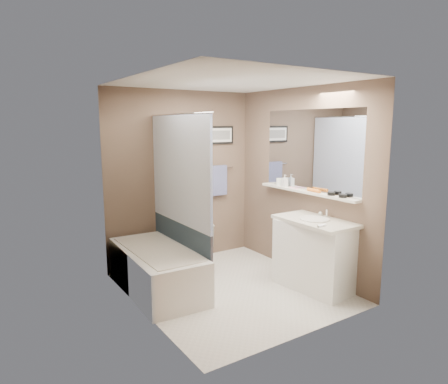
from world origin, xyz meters
TOP-DOWN VIEW (x-y plane):
  - ground at (0.00, 0.00)m, footprint 2.50×2.50m
  - ceiling at (0.00, 0.00)m, footprint 2.20×2.50m
  - wall_back at (0.00, 1.23)m, footprint 2.20×0.04m
  - wall_front at (0.00, -1.23)m, footprint 2.20×0.04m
  - wall_left at (-1.08, 0.00)m, footprint 0.04×2.50m
  - wall_right at (1.08, 0.00)m, footprint 0.04×2.50m
  - tile_surround at (-1.09, 0.50)m, footprint 0.02×1.55m
  - curtain_rod at (-0.40, 0.50)m, footprint 0.02×1.55m
  - curtain_upper at (-0.40, 0.50)m, footprint 0.03×1.45m
  - curtain_lower at (-0.40, 0.50)m, footprint 0.03×1.45m
  - mirror at (1.09, -0.15)m, footprint 0.02×1.60m
  - shelf at (1.04, -0.15)m, footprint 0.12×1.60m
  - towel_bar at (0.55, 1.22)m, footprint 0.60×0.02m
  - towel at (0.55, 1.20)m, footprint 0.34×0.05m
  - art_frame at (0.55, 1.23)m, footprint 0.62×0.02m
  - art_mat at (0.55, 1.22)m, footprint 0.56×0.00m
  - art_image at (0.55, 1.22)m, footprint 0.50×0.00m
  - door at (0.55, -1.24)m, footprint 0.80×0.02m
  - door_handle at (0.22, -1.19)m, footprint 0.10×0.02m
  - bathtub at (-0.75, 0.44)m, footprint 0.76×1.53m
  - tub_rim at (-0.75, 0.44)m, footprint 0.56×1.36m
  - toilet at (-0.07, 0.84)m, footprint 0.50×0.74m
  - vanity at (0.85, -0.51)m, footprint 0.60×0.95m
  - countertop at (0.84, -0.51)m, footprint 0.54×0.96m
  - sink_basin at (0.83, -0.51)m, footprint 0.34×0.34m
  - faucet_spout at (1.03, -0.51)m, footprint 0.02×0.02m
  - faucet_knob at (1.03, -0.41)m, footprint 0.05×0.05m
  - candle_bowl_near at (1.04, -0.73)m, footprint 0.09×0.09m
  - candle_bowl_far at (1.04, -0.56)m, footprint 0.09×0.09m
  - hair_brush_front at (1.04, -0.28)m, footprint 0.05×0.22m
  - pink_comb at (1.04, 0.07)m, footprint 0.04×0.16m
  - glass_jar at (1.04, 0.36)m, footprint 0.08×0.08m
  - soap_bottle at (1.04, 0.25)m, footprint 0.08×0.08m

SIDE VIEW (x-z plane):
  - ground at x=0.00m, z-range 0.00..0.00m
  - bathtub at x=-0.75m, z-range 0.00..0.50m
  - toilet at x=-0.07m, z-range 0.00..0.70m
  - vanity at x=0.85m, z-range 0.00..0.80m
  - tub_rim at x=-0.75m, z-range 0.49..0.51m
  - curtain_lower at x=-0.40m, z-range 0.40..0.76m
  - countertop at x=0.84m, z-range 0.80..0.84m
  - sink_basin at x=0.83m, z-range 0.84..0.86m
  - faucet_knob at x=1.03m, z-range 0.84..0.90m
  - faucet_spout at x=1.03m, z-range 0.84..0.94m
  - tile_surround at x=-1.09m, z-range 0.00..2.00m
  - door at x=0.55m, z-range 0.00..2.00m
  - door_handle at x=0.22m, z-range 0.99..1.01m
  - shelf at x=1.04m, z-range 1.09..1.11m
  - pink_comb at x=1.04m, z-range 1.11..1.12m
  - towel at x=0.55m, z-range 0.90..1.34m
  - candle_bowl_near at x=1.04m, z-range 1.11..1.16m
  - candle_bowl_far at x=1.04m, z-range 1.11..1.16m
  - hair_brush_front at x=1.04m, z-range 1.12..1.16m
  - glass_jar at x=1.04m, z-range 1.11..1.22m
  - soap_bottle at x=1.04m, z-range 1.11..1.27m
  - wall_back at x=0.00m, z-range 0.00..2.40m
  - wall_front at x=0.00m, z-range 0.00..2.40m
  - wall_left at x=-1.08m, z-range 0.00..2.40m
  - wall_right at x=1.08m, z-range 0.00..2.40m
  - towel_bar at x=0.55m, z-range 1.29..1.31m
  - curtain_upper at x=-0.40m, z-range 0.76..2.04m
  - mirror at x=1.09m, z-range 1.12..2.12m
  - art_frame at x=0.55m, z-range 1.65..1.91m
  - art_mat at x=0.55m, z-range 1.68..1.88m
  - art_image at x=0.55m, z-range 1.72..1.84m
  - curtain_rod at x=-0.40m, z-range 2.04..2.06m
  - ceiling at x=0.00m, z-range 2.36..2.40m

